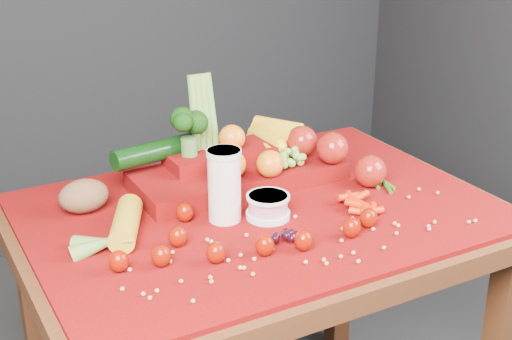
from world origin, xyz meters
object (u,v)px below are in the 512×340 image
produce_mound (245,160)px  milk_glass (224,183)px  table (260,248)px  yogurt_bowl (268,206)px

produce_mound → milk_glass: bearing=-129.7°
table → yogurt_bowl: 0.15m
table → produce_mound: size_ratio=1.78×
milk_glass → produce_mound: produce_mound is taller
yogurt_bowl → produce_mound: produce_mound is taller
milk_glass → yogurt_bowl: bearing=-22.6°
table → milk_glass: (-0.10, -0.01, 0.20)m
milk_glass → yogurt_bowl: 0.11m
milk_glass → produce_mound: (0.14, 0.17, -0.03)m
milk_glass → table: bearing=8.2°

